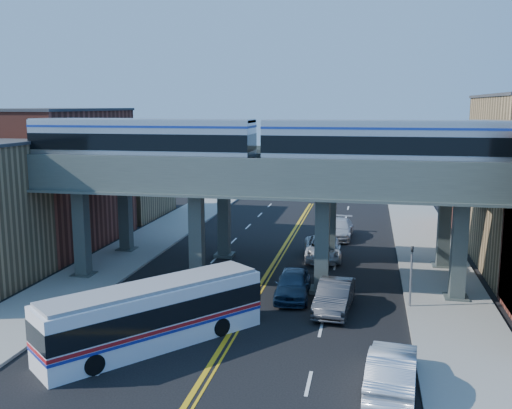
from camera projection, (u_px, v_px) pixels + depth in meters
ground at (227, 337)px, 28.47m from camera, size 120.00×120.00×0.00m
sidewalk_west at (104, 268)px, 40.33m from camera, size 5.00×70.00×0.16m
sidewalk_east at (443, 288)px, 35.90m from camera, size 5.00×70.00×0.16m
building_west_b at (55, 179)px, 46.55m from camera, size 8.00×14.00×11.00m
building_west_c at (123, 178)px, 59.36m from camera, size 8.00×10.00×8.00m
building_east_c at (500, 182)px, 52.15m from camera, size 8.00×10.00×9.00m
elevated_viaduct_near at (258, 187)px, 35.08m from camera, size 52.00×3.60×7.40m
elevated_viaduct_far at (276, 174)px, 41.85m from camera, size 52.00×3.60×7.40m
transit_train at (385, 145)px, 33.17m from camera, size 44.39×2.78×3.24m
stop_sign at (246, 286)px, 31.00m from camera, size 0.76×0.09×2.63m
traffic_signal at (411, 270)px, 32.09m from camera, size 0.15×0.18×4.10m
transit_bus at (154, 315)px, 27.35m from camera, size 9.08×10.20×2.89m
car_lane_a at (293, 284)px, 34.19m from camera, size 2.25×5.07×1.70m
car_lane_b at (334, 296)px, 32.01m from camera, size 2.20×5.30×1.71m
car_lane_c at (322, 248)px, 42.98m from camera, size 3.23×5.95×1.58m
car_lane_d at (339, 229)px, 49.73m from camera, size 2.44×5.60×1.61m
car_parked_curb at (392, 370)px, 22.98m from camera, size 2.36×5.54×1.78m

